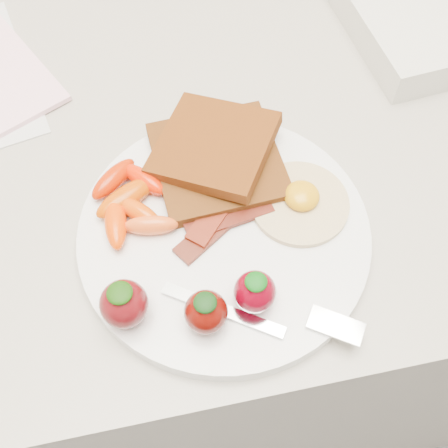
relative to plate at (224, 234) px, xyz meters
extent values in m
cube|color=gray|center=(-0.01, 0.15, -0.46)|extent=(2.00, 0.60, 0.90)
cylinder|color=white|center=(0.00, 0.00, 0.00)|extent=(0.27, 0.27, 0.02)
cube|color=black|center=(0.01, 0.07, 0.02)|extent=(0.13, 0.13, 0.01)
cube|color=#4C1A06|center=(0.01, 0.08, 0.03)|extent=(0.14, 0.14, 0.02)
cylinder|color=beige|center=(0.07, 0.01, 0.01)|extent=(0.10, 0.10, 0.01)
ellipsoid|color=orange|center=(0.08, 0.01, 0.02)|extent=(0.04, 0.04, 0.02)
cube|color=#481306|center=(-0.01, 0.00, 0.01)|extent=(0.08, 0.06, 0.00)
cube|color=#420709|center=(0.01, 0.01, 0.01)|extent=(0.09, 0.04, 0.00)
cube|color=#500405|center=(0.00, 0.02, 0.02)|extent=(0.07, 0.08, 0.00)
ellipsoid|color=#BB4100|center=(-0.08, 0.05, 0.02)|extent=(0.07, 0.05, 0.02)
ellipsoid|color=#DA4704|center=(-0.07, 0.03, 0.02)|extent=(0.05, 0.05, 0.02)
ellipsoid|color=#E43C00|center=(-0.10, 0.02, 0.02)|extent=(0.02, 0.06, 0.02)
ellipsoid|color=red|center=(-0.06, 0.06, 0.02)|extent=(0.05, 0.05, 0.02)
ellipsoid|color=#B92100|center=(-0.09, 0.07, 0.02)|extent=(0.05, 0.05, 0.02)
ellipsoid|color=#E6571C|center=(-0.06, 0.01, 0.02)|extent=(0.05, 0.02, 0.02)
ellipsoid|color=#550A0E|center=(-0.10, -0.06, 0.03)|extent=(0.04, 0.04, 0.04)
ellipsoid|color=#123606|center=(-0.10, -0.06, 0.05)|extent=(0.02, 0.02, 0.01)
ellipsoid|color=#4F0803|center=(-0.03, -0.08, 0.03)|extent=(0.04, 0.04, 0.04)
ellipsoid|color=black|center=(-0.03, -0.08, 0.05)|extent=(0.02, 0.02, 0.01)
ellipsoid|color=#61000E|center=(0.01, -0.07, 0.03)|extent=(0.04, 0.04, 0.04)
ellipsoid|color=#08480B|center=(0.01, -0.07, 0.05)|extent=(0.02, 0.02, 0.01)
cube|color=silver|center=(-0.02, -0.08, 0.01)|extent=(0.10, 0.07, 0.00)
cube|color=silver|center=(0.07, -0.11, 0.01)|extent=(0.05, 0.04, 0.00)
camera|label=1|loc=(-0.05, -0.25, 0.46)|focal=45.00mm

